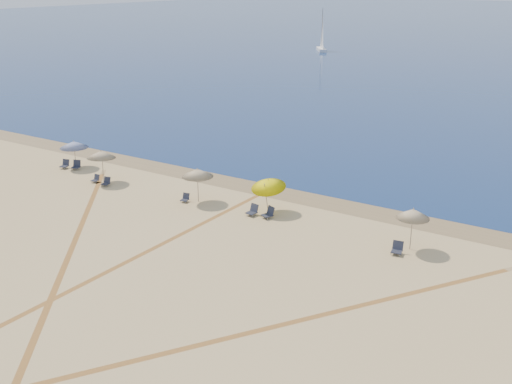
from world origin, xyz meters
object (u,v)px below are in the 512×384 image
Objects in this scene: umbrella_3 at (268,184)px; sailboat_1 at (322,38)px; chair_2 at (96,179)px; umbrella_1 at (101,154)px; chair_6 at (269,213)px; chair_5 at (253,210)px; chair_3 at (106,182)px; chair_4 at (185,198)px; umbrella_2 at (197,173)px; umbrella_0 at (74,145)px; chair_1 at (76,165)px; chair_0 at (65,164)px; umbrella_4 at (413,214)px; chair_7 at (397,249)px.

sailboat_1 is at bearing 113.80° from umbrella_3.
umbrella_3 is 4.32× the size of chair_2.
umbrella_1 reaches higher than umbrella_3.
chair_5 is at bearing -149.48° from chair_6.
sailboat_1 reaches higher than chair_5.
umbrella_1 reaches higher than chair_3.
chair_4 is 0.72× the size of chair_6.
chair_6 is at bearing 0.59° from umbrella_2.
chair_5 is (18.01, -1.12, -1.63)m from umbrella_0.
chair_1 is 4.08m from chair_2.
chair_0 is (-0.60, -0.62, -1.64)m from umbrella_0.
chair_1 is 1.54× the size of chair_2.
umbrella_4 is 3.97× the size of chair_4.
chair_7 is at bearing -27.44° from chair_1.
umbrella_1 is 3.26× the size of chair_7.
chair_0 is 1.13× the size of chair_3.
umbrella_4 reaches higher than chair_7.
umbrella_2 is 14.16m from chair_0.
umbrella_0 is 0.91× the size of umbrella_3.
umbrella_0 is 2.57× the size of chair_1.
chair_6 is at bearing 2.09° from umbrella_1.
chair_3 is at bearing -171.68° from umbrella_3.
umbrella_3 is 1.97m from chair_6.
chair_5 reaches higher than chair_4.
sailboat_1 is at bearing 78.18° from chair_1.
umbrella_4 is (9.98, -0.67, 0.25)m from umbrella_3.
chair_4 is 5.36m from chair_5.
umbrella_2 is 3.46× the size of chair_3.
umbrella_3 is 19.23m from chair_0.
umbrella_3 is at bearing 176.14° from umbrella_4.
umbrella_4 reaches higher than umbrella_2.
chair_2 is (3.79, -1.50, -0.06)m from chair_1.
umbrella_2 reaches higher than chair_5.
chair_3 reaches higher than chair_4.
chair_1 reaches higher than chair_2.
chair_1 reaches higher than chair_7.
umbrella_0 is at bearing -160.37° from chair_6.
umbrella_0 is 0.91× the size of umbrella_1.
chair_7 is (23.43, -0.21, -1.89)m from umbrella_1.
chair_6 is at bearing 1.59° from chair_2.
chair_3 is at bearing 174.64° from chair_4.
chair_2 is 0.65× the size of chair_6.
umbrella_4 is at bearing 0.86° from chair_2.
chair_5 is (-0.53, -1.06, -1.65)m from umbrella_3.
umbrella_2 is 4.20× the size of chair_2.
umbrella_0 is at bearing 167.60° from chair_7.
chair_2 is (-14.35, -1.77, -1.72)m from umbrella_3.
chair_6 is (19.15, -0.96, -1.62)m from umbrella_0.
umbrella_2 is 91.81m from sailboat_1.
chair_5 reaches higher than chair_0.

